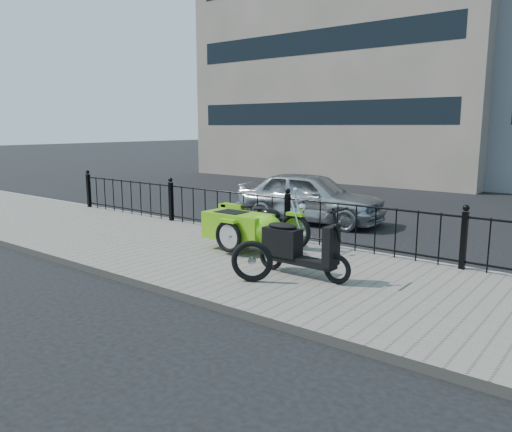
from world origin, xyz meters
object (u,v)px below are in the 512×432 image
Objects in this scene: motorcycle_sidecar at (250,226)px; spare_tire at (252,261)px; scooter at (296,248)px; sedan_car at (310,197)px.

spare_tire is (1.25, -1.51, -0.15)m from motorcycle_sidecar.
scooter is 2.62× the size of spare_tire.
sedan_car reaches higher than scooter.
motorcycle_sidecar is at bearing 153.21° from scooter.
motorcycle_sidecar is 1.36× the size of scooter.
motorcycle_sidecar is 0.59× the size of sedan_car.
sedan_car is at bearing 104.22° from motorcycle_sidecar.
sedan_car is (-2.50, 4.45, 0.09)m from scooter.
spare_tire is 5.61m from sedan_car.
motorcycle_sidecar is at bearing 129.54° from spare_tire.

